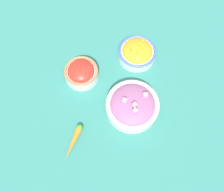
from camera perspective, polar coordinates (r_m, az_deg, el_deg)
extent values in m
plane|color=#337F75|center=(1.05, 0.00, -0.62)|extent=(3.00, 3.00, 0.00)
cylinder|color=silver|center=(1.02, 4.62, -2.42)|extent=(0.21, 0.21, 0.05)
torus|color=silver|center=(0.99, 4.74, -1.89)|extent=(0.21, 0.21, 0.01)
ellipsoid|color=#9E5B8E|center=(0.99, 4.74, -1.89)|extent=(0.18, 0.18, 0.05)
cube|color=#C699C1|center=(0.98, 7.64, 0.22)|extent=(0.02, 0.02, 0.02)
cube|color=#C699C1|center=(0.95, 5.33, -3.35)|extent=(0.02, 0.02, 0.02)
cube|color=#C699C1|center=(0.96, 2.88, -1.02)|extent=(0.02, 0.02, 0.02)
cube|color=#C699C1|center=(0.96, 5.18, -2.02)|extent=(0.02, 0.02, 0.02)
cylinder|color=silver|center=(1.13, 5.71, 9.57)|extent=(0.17, 0.17, 0.05)
torus|color=#4766B7|center=(1.11, 5.82, 10.19)|extent=(0.17, 0.17, 0.01)
ellipsoid|color=orange|center=(1.11, 5.82, 10.19)|extent=(0.13, 0.13, 0.06)
cube|color=#F4A828|center=(1.09, 7.26, 10.78)|extent=(0.01, 0.01, 0.01)
cube|color=#F4A828|center=(1.09, 6.27, 11.55)|extent=(0.01, 0.01, 0.01)
cube|color=#F4A828|center=(1.08, 4.52, 10.66)|extent=(0.01, 0.01, 0.01)
cube|color=#F4A828|center=(1.09, 4.63, 11.24)|extent=(0.01, 0.01, 0.01)
cube|color=#F4A828|center=(1.11, 6.99, 12.36)|extent=(0.01, 0.01, 0.01)
cube|color=#F4A828|center=(1.07, 5.86, 9.99)|extent=(0.01, 0.01, 0.01)
cylinder|color=white|center=(1.08, -6.95, 5.08)|extent=(0.14, 0.14, 0.05)
torus|color=#997A4C|center=(1.06, -7.10, 5.69)|extent=(0.14, 0.14, 0.01)
ellipsoid|color=red|center=(1.06, -7.10, 5.69)|extent=(0.11, 0.11, 0.06)
ellipsoid|color=red|center=(1.04, -8.91, 5.72)|extent=(0.01, 0.01, 0.01)
ellipsoid|color=red|center=(1.02, -6.26, 4.90)|extent=(0.01, 0.01, 0.01)
ellipsoid|color=red|center=(1.03, -7.25, 6.00)|extent=(0.01, 0.01, 0.01)
ellipsoid|color=red|center=(1.04, -7.43, 7.03)|extent=(0.01, 0.01, 0.01)
ellipsoid|color=red|center=(1.04, -7.54, 6.93)|extent=(0.01, 0.01, 0.01)
cone|color=orange|center=(1.00, -9.06, -10.76)|extent=(0.11, 0.10, 0.03)
sphere|color=#4C9338|center=(1.01, -7.44, -7.16)|extent=(0.03, 0.03, 0.03)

